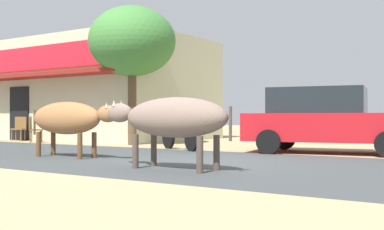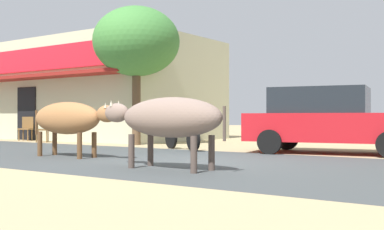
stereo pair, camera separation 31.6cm
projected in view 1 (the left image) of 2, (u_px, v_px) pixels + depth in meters
ground at (191, 162)px, 9.75m from camera, size 80.00×80.00×0.00m
asphalt_road at (191, 162)px, 9.75m from camera, size 72.00×5.77×0.00m
storefront_left_cafe at (100, 91)px, 20.58m from camera, size 8.71×6.69×4.05m
roadside_tree at (132, 42)px, 15.71m from camera, size 2.84×2.84×4.51m
parked_hatchback_car at (327, 119)px, 12.14m from camera, size 4.43×2.53×1.64m
parked_motorcycle at (180, 133)px, 13.26m from camera, size 1.76×0.91×1.06m
cow_near_brown at (68, 119)px, 10.82m from camera, size 2.65×0.61×1.25m
cow_far_dark at (172, 118)px, 8.36m from camera, size 2.69×0.77×1.25m
cafe_chair_near_tree at (34, 128)px, 17.18m from camera, size 0.62×0.62×0.92m
cafe_chair_by_doorway at (19, 127)px, 18.38m from camera, size 0.60×0.60×0.92m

